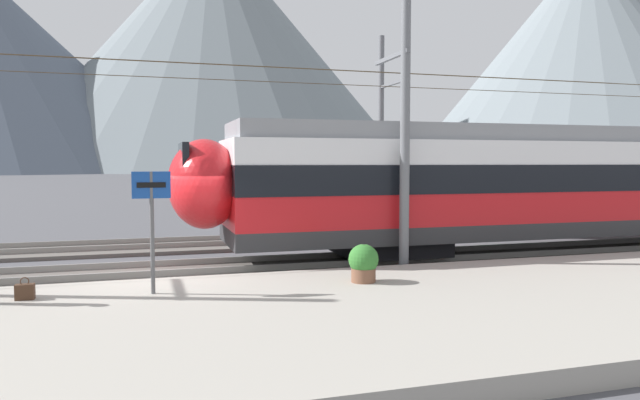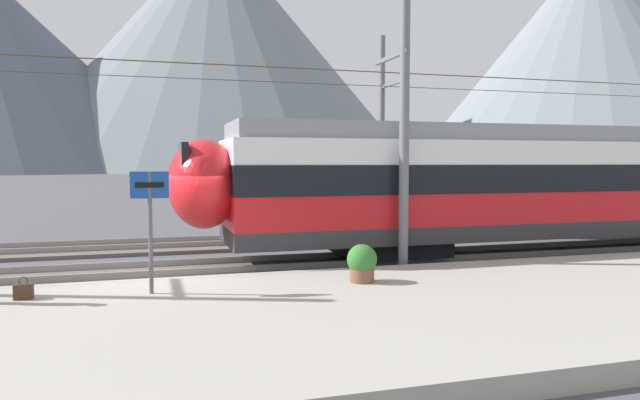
% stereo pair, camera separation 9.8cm
% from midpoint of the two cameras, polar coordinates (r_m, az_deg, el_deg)
% --- Properties ---
extents(ground_plane, '(400.00, 400.00, 0.00)m').
position_cam_midpoint_polar(ground_plane, '(13.95, -14.44, -8.08)').
color(ground_plane, '#4C4C51').
extents(platform_slab, '(120.00, 7.11, 0.35)m').
position_cam_midpoint_polar(platform_slab, '(9.68, -13.32, -12.27)').
color(platform_slab, '#A39E93').
rests_on(platform_slab, ground).
extents(track_near, '(120.00, 3.00, 0.28)m').
position_cam_midpoint_polar(track_near, '(15.15, -14.64, -6.88)').
color(track_near, '#5B5651').
rests_on(track_near, ground).
extents(track_far, '(120.00, 3.00, 0.28)m').
position_cam_midpoint_polar(track_far, '(19.86, -15.18, -4.39)').
color(track_far, '#5B5651').
rests_on(track_far, ground).
extents(train_near_platform, '(25.09, 2.89, 4.27)m').
position_cam_midpoint_polar(train_near_platform, '(19.91, 24.71, 1.65)').
color(train_near_platform, '#2D2D30').
rests_on(train_near_platform, track_near).
extents(catenary_mast_mid, '(39.62, 2.02, 7.29)m').
position_cam_midpoint_polar(catenary_mast_mid, '(14.66, 7.88, 7.51)').
color(catenary_mast_mid, slate).
rests_on(catenary_mast_mid, ground).
extents(catenary_mast_far_side, '(39.62, 2.40, 7.80)m').
position_cam_midpoint_polar(catenary_mast_far_side, '(23.48, 5.96, 6.73)').
color(catenary_mast_far_side, slate).
rests_on(catenary_mast_far_side, ground).
extents(platform_sign, '(0.70, 0.08, 2.30)m').
position_cam_midpoint_polar(platform_sign, '(11.37, -16.31, -0.42)').
color(platform_sign, '#59595B').
rests_on(platform_sign, platform_slab).
extents(handbag_beside_passenger, '(0.32, 0.18, 0.41)m').
position_cam_midpoint_polar(handbag_beside_passenger, '(11.94, -27.00, -7.94)').
color(handbag_beside_passenger, '#472D1E').
rests_on(handbag_beside_passenger, platform_slab).
extents(potted_plant_platform_edge, '(0.62, 0.62, 0.79)m').
position_cam_midpoint_polar(potted_plant_platform_edge, '(12.16, 4.02, -6.01)').
color(potted_plant_platform_edge, brown).
rests_on(potted_plant_platform_edge, platform_slab).
extents(mountain_central_peak, '(140.88, 140.88, 84.13)m').
position_cam_midpoint_polar(mountain_central_peak, '(214.92, -10.37, 14.17)').
color(mountain_central_peak, slate).
rests_on(mountain_central_peak, ground).
extents(mountain_right_ridge, '(134.88, 134.88, 82.99)m').
position_cam_midpoint_polar(mountain_right_ridge, '(247.46, 24.35, 12.37)').
color(mountain_right_ridge, slate).
rests_on(mountain_right_ridge, ground).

